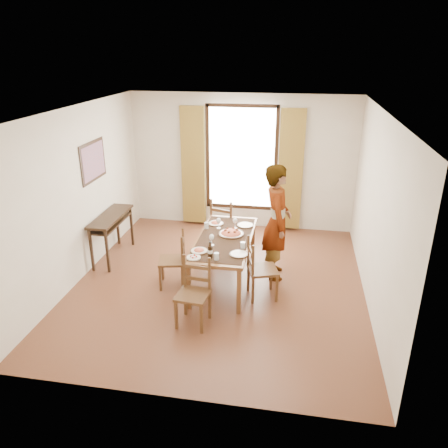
% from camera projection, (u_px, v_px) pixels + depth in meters
% --- Properties ---
extents(ground, '(5.00, 5.00, 0.00)m').
position_uv_depth(ground, '(219.00, 283.00, 6.99)').
color(ground, '#502519').
rests_on(ground, ground).
extents(room_shell, '(4.60, 5.10, 2.74)m').
position_uv_depth(room_shell, '(220.00, 189.00, 6.52)').
color(room_shell, beige).
rests_on(room_shell, ground).
extents(console_table, '(0.38, 1.20, 0.80)m').
position_uv_depth(console_table, '(111.00, 222.00, 7.60)').
color(console_table, black).
rests_on(console_table, ground).
extents(dining_table, '(0.84, 1.89, 0.76)m').
position_uv_depth(dining_table, '(224.00, 242.00, 6.81)').
color(dining_table, brown).
rests_on(dining_table, ground).
extents(chair_west, '(0.47, 0.47, 0.90)m').
position_uv_depth(chair_west, '(174.00, 261.00, 6.79)').
color(chair_west, '#52341B').
rests_on(chair_west, ground).
extents(chair_north, '(0.56, 0.56, 1.02)m').
position_uv_depth(chair_north, '(225.00, 226.00, 7.93)').
color(chair_north, '#52341B').
rests_on(chair_north, ground).
extents(chair_south, '(0.45, 0.45, 0.94)m').
position_uv_depth(chair_south, '(194.00, 294.00, 5.84)').
color(chair_south, '#52341B').
rests_on(chair_south, ground).
extents(chair_east, '(0.52, 0.52, 0.94)m').
position_uv_depth(chair_east, '(260.00, 271.00, 6.46)').
color(chair_east, '#52341B').
rests_on(chair_east, ground).
extents(man, '(0.79, 0.61, 1.88)m').
position_uv_depth(man, '(277.00, 222.00, 6.89)').
color(man, gray).
rests_on(man, ground).
extents(plate_sw, '(0.27, 0.27, 0.05)m').
position_uv_depth(plate_sw, '(199.00, 250.00, 6.32)').
color(plate_sw, silver).
rests_on(plate_sw, dining_table).
extents(plate_se, '(0.27, 0.27, 0.05)m').
position_uv_depth(plate_se, '(239.00, 253.00, 6.22)').
color(plate_se, silver).
rests_on(plate_se, dining_table).
extents(plate_nw, '(0.27, 0.27, 0.05)m').
position_uv_depth(plate_nw, '(216.00, 222.00, 7.30)').
color(plate_nw, silver).
rests_on(plate_nw, dining_table).
extents(plate_ne, '(0.27, 0.27, 0.05)m').
position_uv_depth(plate_ne, '(245.00, 224.00, 7.22)').
color(plate_ne, silver).
rests_on(plate_ne, dining_table).
extents(pasta_platter, '(0.40, 0.40, 0.10)m').
position_uv_depth(pasta_platter, '(231.00, 232.00, 6.88)').
color(pasta_platter, red).
rests_on(pasta_platter, dining_table).
extents(caprese_plate, '(0.20, 0.20, 0.04)m').
position_uv_depth(caprese_plate, '(194.00, 257.00, 6.13)').
color(caprese_plate, silver).
rests_on(caprese_plate, dining_table).
extents(wine_glass_a, '(0.08, 0.08, 0.18)m').
position_uv_depth(wine_glass_a, '(212.00, 240.00, 6.49)').
color(wine_glass_a, white).
rests_on(wine_glass_a, dining_table).
extents(wine_glass_b, '(0.08, 0.08, 0.18)m').
position_uv_depth(wine_glass_b, '(235.00, 223.00, 7.10)').
color(wine_glass_b, white).
rests_on(wine_glass_b, dining_table).
extents(wine_glass_c, '(0.08, 0.08, 0.18)m').
position_uv_depth(wine_glass_c, '(219.00, 223.00, 7.10)').
color(wine_glass_c, white).
rests_on(wine_glass_c, dining_table).
extents(tumbler_a, '(0.07, 0.07, 0.10)m').
position_uv_depth(tumbler_a, '(243.00, 245.00, 6.41)').
color(tumbler_a, silver).
rests_on(tumbler_a, dining_table).
extents(tumbler_b, '(0.07, 0.07, 0.10)m').
position_uv_depth(tumbler_b, '(206.00, 225.00, 7.12)').
color(tumbler_b, silver).
rests_on(tumbler_b, dining_table).
extents(tumbler_c, '(0.07, 0.07, 0.10)m').
position_uv_depth(tumbler_c, '(216.00, 256.00, 6.07)').
color(tumbler_c, silver).
rests_on(tumbler_c, dining_table).
extents(wine_bottle, '(0.07, 0.07, 0.25)m').
position_uv_depth(wine_bottle, '(210.00, 250.00, 6.09)').
color(wine_bottle, black).
rests_on(wine_bottle, dining_table).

